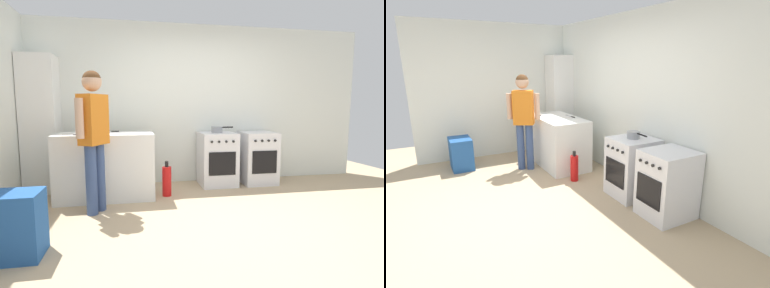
% 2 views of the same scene
% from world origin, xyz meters
% --- Properties ---
extents(ground_plane, '(8.00, 8.00, 0.00)m').
position_xyz_m(ground_plane, '(0.00, 0.00, 0.00)').
color(ground_plane, tan).
extents(back_wall, '(6.00, 0.10, 2.60)m').
position_xyz_m(back_wall, '(0.00, 1.95, 1.30)').
color(back_wall, silver).
rests_on(back_wall, ground).
extents(side_wall_left, '(0.10, 3.10, 2.60)m').
position_xyz_m(side_wall_left, '(-2.60, 0.40, 1.30)').
color(side_wall_left, silver).
rests_on(side_wall_left, ground).
extents(counter_unit, '(1.30, 0.70, 0.90)m').
position_xyz_m(counter_unit, '(-1.35, 1.20, 0.45)').
color(counter_unit, white).
rests_on(counter_unit, ground).
extents(oven_left, '(0.57, 0.62, 0.85)m').
position_xyz_m(oven_left, '(0.35, 1.58, 0.43)').
color(oven_left, silver).
rests_on(oven_left, ground).
extents(oven_right, '(0.54, 0.62, 0.85)m').
position_xyz_m(oven_right, '(1.04, 1.58, 0.43)').
color(oven_right, silver).
rests_on(oven_right, ground).
extents(pot, '(0.36, 0.18, 0.10)m').
position_xyz_m(pot, '(0.34, 1.58, 0.90)').
color(pot, gray).
rests_on(pot, oven_left).
extents(knife_chef, '(0.31, 0.06, 0.01)m').
position_xyz_m(knife_chef, '(-1.32, 1.44, 0.90)').
color(knife_chef, silver).
rests_on(knife_chef, counter_unit).
extents(knife_utility, '(0.25, 0.05, 0.01)m').
position_xyz_m(knife_utility, '(-1.73, 0.98, 0.90)').
color(knife_utility, silver).
rests_on(knife_utility, counter_unit).
extents(person, '(0.34, 0.51, 1.67)m').
position_xyz_m(person, '(-1.42, 0.59, 1.01)').
color(person, '#384C7A').
rests_on(person, ground).
extents(fire_extinguisher, '(0.13, 0.13, 0.50)m').
position_xyz_m(fire_extinguisher, '(-0.52, 1.10, 0.22)').
color(fire_extinguisher, red).
rests_on(fire_extinguisher, ground).
extents(recycling_crate_lower, '(0.52, 0.36, 0.28)m').
position_xyz_m(recycling_crate_lower, '(-2.00, -0.42, 0.14)').
color(recycling_crate_lower, '#235193').
rests_on(recycling_crate_lower, ground).
extents(recycling_crate_upper, '(0.52, 0.36, 0.28)m').
position_xyz_m(recycling_crate_upper, '(-2.00, -0.42, 0.42)').
color(recycling_crate_upper, '#235193').
rests_on(recycling_crate_upper, recycling_crate_lower).
extents(larder_cabinet, '(0.48, 0.44, 2.00)m').
position_xyz_m(larder_cabinet, '(-2.30, 1.68, 1.00)').
color(larder_cabinet, white).
rests_on(larder_cabinet, ground).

